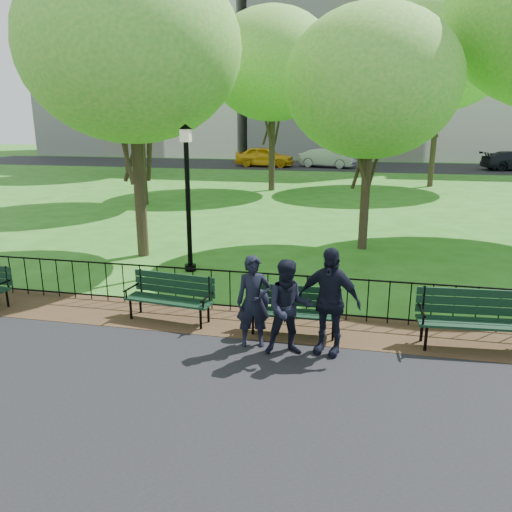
% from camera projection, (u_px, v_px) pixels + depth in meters
% --- Properties ---
extents(ground, '(120.00, 120.00, 0.00)m').
position_uv_depth(ground, '(280.00, 362.00, 8.31)').
color(ground, '#2F631A').
extents(dirt_strip, '(60.00, 1.60, 0.01)m').
position_uv_depth(dirt_strip, '(293.00, 326.00, 9.72)').
color(dirt_strip, '#392217').
rests_on(dirt_strip, ground).
extents(far_street, '(70.00, 9.00, 0.01)m').
position_uv_depth(far_street, '(350.00, 166.00, 41.27)').
color(far_street, black).
rests_on(far_street, ground).
extents(iron_fence, '(24.06, 0.06, 1.00)m').
position_uv_depth(iron_fence, '(297.00, 294.00, 10.06)').
color(iron_fence, black).
rests_on(iron_fence, ground).
extents(apartment_west, '(22.00, 15.00, 26.00)m').
position_uv_depth(apartment_west, '(155.00, 31.00, 54.47)').
color(apartment_west, white).
rests_on(apartment_west, ground).
extents(apartment_mid, '(24.00, 15.00, 30.00)m').
position_uv_depth(apartment_mid, '(382.00, 1.00, 49.07)').
color(apartment_mid, beige).
rests_on(apartment_mid, ground).
extents(park_bench_main, '(1.71, 0.56, 0.97)m').
position_uv_depth(park_bench_main, '(278.00, 303.00, 9.26)').
color(park_bench_main, black).
rests_on(park_bench_main, ground).
extents(park_bench_left_a, '(1.82, 0.76, 1.01)m').
position_uv_depth(park_bench_left_a, '(171.00, 292.00, 9.90)').
color(park_bench_left_a, black).
rests_on(park_bench_left_a, ground).
extents(park_bench_right_a, '(2.01, 0.75, 1.12)m').
position_uv_depth(park_bench_right_a, '(475.00, 313.00, 8.69)').
color(park_bench_right_a, black).
rests_on(park_bench_right_a, ground).
extents(lamppost, '(0.34, 0.34, 3.78)m').
position_uv_depth(lamppost, '(188.00, 194.00, 12.69)').
color(lamppost, black).
rests_on(lamppost, ground).
extents(tree_near_w, '(5.90, 5.90, 8.22)m').
position_uv_depth(tree_near_w, '(131.00, 48.00, 13.19)').
color(tree_near_w, '#2D2116').
rests_on(tree_near_w, ground).
extents(tree_near_e, '(5.03, 5.03, 7.02)m').
position_uv_depth(tree_near_e, '(372.00, 83.00, 14.19)').
color(tree_near_e, '#2D2116').
rests_on(tree_near_e, ground).
extents(tree_mid_w, '(6.12, 6.12, 8.53)m').
position_uv_depth(tree_mid_w, '(137.00, 70.00, 21.72)').
color(tree_mid_w, '#2D2116').
rests_on(tree_mid_w, ground).
extents(tree_far_c, '(6.78, 6.78, 9.46)m').
position_uv_depth(tree_far_c, '(273.00, 65.00, 26.08)').
color(tree_far_c, '#2D2116').
rests_on(tree_far_c, ground).
extents(tree_far_e, '(7.76, 7.76, 10.81)m').
position_uv_depth(tree_far_e, '(442.00, 49.00, 27.32)').
color(tree_far_e, '#2D2116').
rests_on(tree_far_e, ground).
extents(tree_far_w, '(6.85, 6.85, 9.55)m').
position_uv_depth(tree_far_w, '(121.00, 76.00, 34.17)').
color(tree_far_w, '#2D2116').
rests_on(tree_far_w, ground).
extents(person_left, '(0.68, 0.53, 1.64)m').
position_uv_depth(person_left, '(253.00, 302.00, 8.68)').
color(person_left, black).
rests_on(person_left, asphalt_path).
extents(person_mid, '(0.89, 0.62, 1.67)m').
position_uv_depth(person_mid, '(289.00, 308.00, 8.37)').
color(person_mid, black).
rests_on(person_mid, asphalt_path).
extents(person_right, '(1.18, 0.72, 1.87)m').
position_uv_depth(person_right, '(329.00, 301.00, 8.39)').
color(person_right, black).
rests_on(person_right, asphalt_path).
extents(taxi, '(4.88, 2.20, 1.63)m').
position_uv_depth(taxi, '(265.00, 157.00, 40.74)').
color(taxi, gold).
rests_on(taxi, far_street).
extents(sedan_silver, '(4.79, 2.72, 1.49)m').
position_uv_depth(sedan_silver, '(327.00, 158.00, 40.09)').
color(sedan_silver, '#9A9CA1').
rests_on(sedan_silver, far_street).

